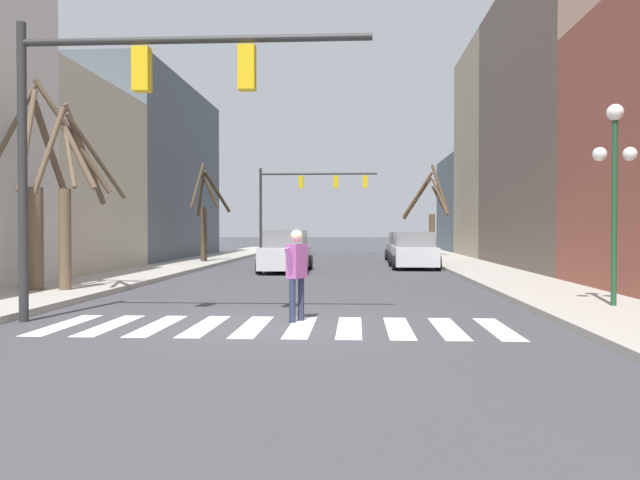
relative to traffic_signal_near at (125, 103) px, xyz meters
name	(u,v)px	position (x,y,z in m)	size (l,w,h in m)	color
ground_plane	(278,326)	(2.99, -0.21, -4.25)	(240.00, 240.00, 0.00)	#424247
building_row_left	(33,142)	(-8.17, 11.93, 0.98)	(6.00, 37.74, 11.87)	beige
building_row_right	(567,151)	(14.14, 17.57, 1.15)	(6.00, 46.78, 12.86)	#934C3D
crosswalk_stripes	(277,327)	(2.99, -0.34, -4.25)	(8.55, 2.60, 0.01)	white
traffic_signal_near	(125,103)	(0.00, 0.00, 0.00)	(6.89, 0.28, 5.83)	#2D2D2D
traffic_signal_far	(305,190)	(0.99, 30.33, 0.20)	(7.98, 0.28, 5.93)	#2D2D2D
street_lamp_right_corner	(615,163)	(10.06, 2.07, -1.01)	(0.95, 0.36, 4.37)	#1E4C2D
car_parked_left_far	(405,248)	(7.13, 22.63, -3.49)	(2.03, 4.89, 1.62)	gray
car_driving_away_lane	(414,251)	(7.08, 16.81, -3.47)	(2.12, 4.19, 1.67)	silver
car_parked_left_near	(286,253)	(1.49, 14.31, -3.44)	(2.04, 4.63, 1.75)	silver
pedestrian_near_right_corner	(297,267)	(3.30, 0.32, -3.19)	(0.44, 0.73, 1.80)	#282D47
street_tree_right_far	(206,215)	(-3.31, 19.97, -1.73)	(1.73, 3.57, 5.06)	#473828
street_tree_right_near	(70,200)	(-3.38, 4.88, -1.64)	(1.58, 2.86, 5.11)	brown
street_tree_left_near	(39,197)	(-4.23, 4.83, -1.57)	(3.16, 3.61, 5.76)	brown
street_tree_right_mid	(430,213)	(9.14, 27.96, -1.45)	(2.84, 3.12, 5.73)	brown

